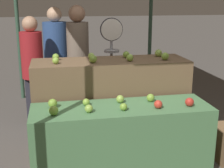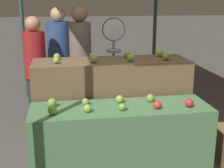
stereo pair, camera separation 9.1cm
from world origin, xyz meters
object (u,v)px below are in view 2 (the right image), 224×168
(person_vendor_at_scale, at_px, (81,57))
(produce_scale, at_px, (114,50))
(person_customer_left, at_px, (60,54))
(person_customer_right, at_px, (35,64))

(person_vendor_at_scale, bearing_deg, produce_scale, 150.08)
(person_vendor_at_scale, distance_m, person_customer_left, 0.64)
(produce_scale, xyz_separation_m, person_customer_left, (-0.72, 0.83, -0.18))
(produce_scale, height_order, person_customer_left, person_customer_left)
(produce_scale, relative_size, person_customer_left, 0.93)
(person_vendor_at_scale, relative_size, person_customer_right, 1.09)
(person_customer_left, bearing_deg, person_vendor_at_scale, 103.54)
(person_vendor_at_scale, relative_size, person_customer_left, 1.02)
(produce_scale, distance_m, person_customer_left, 1.11)
(person_vendor_at_scale, xyz_separation_m, person_customer_right, (-0.63, 0.09, -0.09))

